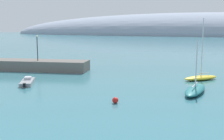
{
  "coord_description": "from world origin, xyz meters",
  "views": [
    {
      "loc": [
        12.03,
        -12.63,
        8.65
      ],
      "look_at": [
        -1.33,
        25.85,
        2.21
      ],
      "focal_mm": 45.17,
      "sensor_mm": 36.0,
      "label": 1
    }
  ],
  "objects_px": {
    "mooring_buoy_red": "(115,100)",
    "sailboat_teal_near_shore": "(195,90)",
    "harbor_lamp_post": "(37,45)",
    "motorboat_grey_foreground": "(27,82)",
    "sailboat_yellow_mid_mooring": "(201,77)"
  },
  "relations": [
    {
      "from": "sailboat_teal_near_shore",
      "to": "mooring_buoy_red",
      "type": "height_order",
      "value": "sailboat_teal_near_shore"
    },
    {
      "from": "sailboat_teal_near_shore",
      "to": "sailboat_yellow_mid_mooring",
      "type": "xyz_separation_m",
      "value": [
        0.39,
        9.44,
        0.03
      ]
    },
    {
      "from": "sailboat_teal_near_shore",
      "to": "harbor_lamp_post",
      "type": "xyz_separation_m",
      "value": [
        -29.43,
        8.64,
        4.48
      ]
    },
    {
      "from": "sailboat_yellow_mid_mooring",
      "to": "motorboat_grey_foreground",
      "type": "distance_m",
      "value": 27.08
    },
    {
      "from": "sailboat_teal_near_shore",
      "to": "sailboat_yellow_mid_mooring",
      "type": "height_order",
      "value": "sailboat_yellow_mid_mooring"
    },
    {
      "from": "sailboat_yellow_mid_mooring",
      "to": "mooring_buoy_red",
      "type": "relative_size",
      "value": 14.02
    },
    {
      "from": "mooring_buoy_red",
      "to": "sailboat_teal_near_shore",
      "type": "bearing_deg",
      "value": 44.18
    },
    {
      "from": "sailboat_yellow_mid_mooring",
      "to": "mooring_buoy_red",
      "type": "xyz_separation_m",
      "value": [
        -8.63,
        -17.45,
        -0.13
      ]
    },
    {
      "from": "sailboat_yellow_mid_mooring",
      "to": "mooring_buoy_red",
      "type": "height_order",
      "value": "sailboat_yellow_mid_mooring"
    },
    {
      "from": "sailboat_yellow_mid_mooring",
      "to": "motorboat_grey_foreground",
      "type": "relative_size",
      "value": 1.81
    },
    {
      "from": "mooring_buoy_red",
      "to": "motorboat_grey_foreground",
      "type": "bearing_deg",
      "value": 160.21
    },
    {
      "from": "motorboat_grey_foreground",
      "to": "mooring_buoy_red",
      "type": "distance_m",
      "value": 16.74
    },
    {
      "from": "motorboat_grey_foreground",
      "to": "mooring_buoy_red",
      "type": "xyz_separation_m",
      "value": [
        15.75,
        -5.67,
        0.01
      ]
    },
    {
      "from": "sailboat_yellow_mid_mooring",
      "to": "motorboat_grey_foreground",
      "type": "bearing_deg",
      "value": -16.92
    },
    {
      "from": "sailboat_yellow_mid_mooring",
      "to": "harbor_lamp_post",
      "type": "xyz_separation_m",
      "value": [
        -29.82,
        -0.81,
        4.45
      ]
    }
  ]
}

